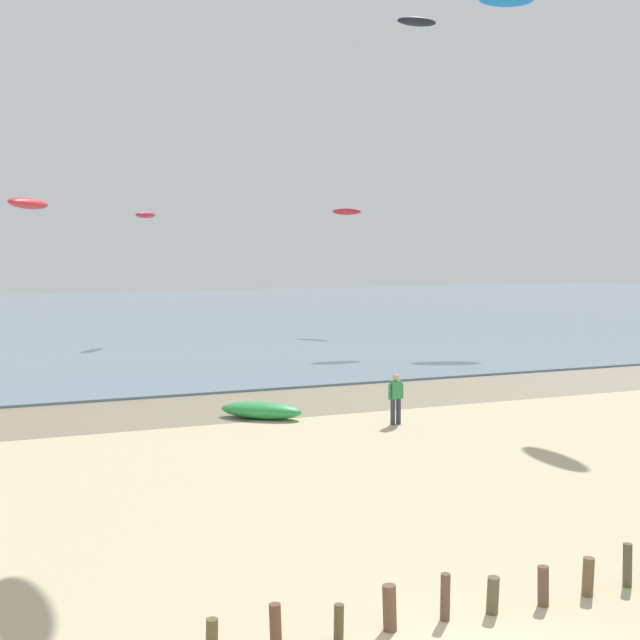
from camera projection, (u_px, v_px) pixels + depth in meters
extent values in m
cube|color=#84755B|center=(182.00, 410.00, 30.61)|extent=(120.00, 5.51, 0.01)
cube|color=slate|center=(79.00, 320.00, 65.59)|extent=(160.00, 70.00, 0.10)
cylinder|color=brown|center=(276.00, 629.00, 12.44)|extent=(0.19, 0.21, 0.78)
cylinder|color=brown|center=(339.00, 623.00, 12.87)|extent=(0.17, 0.17, 0.59)
cylinder|color=brown|center=(390.00, 608.00, 13.23)|extent=(0.24, 0.23, 0.74)
cylinder|color=brown|center=(445.00, 597.00, 13.57)|extent=(0.16, 0.16, 0.78)
cylinder|color=brown|center=(493.00, 595.00, 13.81)|extent=(0.20, 0.22, 0.63)
cylinder|color=brown|center=(543.00, 586.00, 14.13)|extent=(0.19, 0.21, 0.68)
cylinder|color=brown|center=(588.00, 577.00, 14.52)|extent=(0.21, 0.20, 0.68)
cylinder|color=brown|center=(627.00, 565.00, 14.91)|extent=(0.17, 0.17, 0.78)
cylinder|color=#383842|center=(399.00, 411.00, 28.25)|extent=(0.16, 0.16, 0.88)
cylinder|color=#383842|center=(393.00, 412.00, 28.16)|extent=(0.16, 0.16, 0.88)
cube|color=#338C4C|center=(396.00, 390.00, 28.14)|extent=(0.37, 0.24, 0.60)
sphere|color=tan|center=(396.00, 377.00, 28.10)|extent=(0.22, 0.22, 0.22)
cylinder|color=#338C4C|center=(402.00, 391.00, 28.24)|extent=(0.09, 0.09, 0.52)
cylinder|color=#338C4C|center=(390.00, 392.00, 28.04)|extent=(0.09, 0.09, 0.52)
ellipsoid|color=green|center=(261.00, 410.00, 29.17)|extent=(2.97, 2.63, 0.59)
ellipsoid|color=red|center=(28.00, 203.00, 32.80)|extent=(2.20, 2.92, 0.54)
ellipsoid|color=black|center=(417.00, 22.00, 53.78)|extent=(2.75, 1.07, 0.65)
ellipsoid|color=red|center=(146.00, 215.00, 51.17)|extent=(1.97, 2.38, 0.48)
ellipsoid|color=#2384D1|center=(506.00, 0.00, 54.49)|extent=(3.82, 2.35, 1.04)
ellipsoid|color=red|center=(347.00, 212.00, 56.53)|extent=(1.97, 2.12, 0.61)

